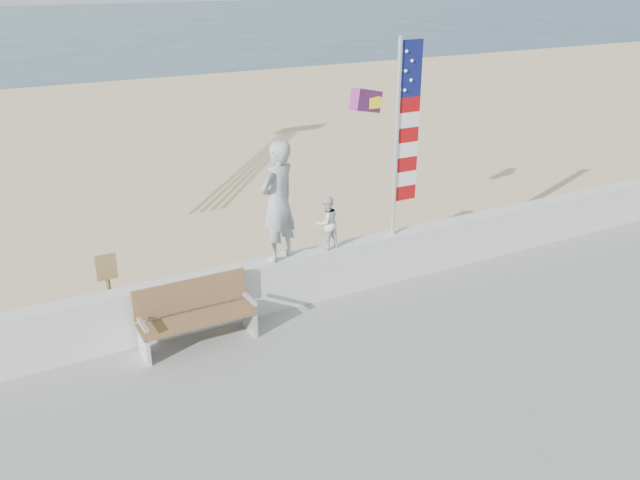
# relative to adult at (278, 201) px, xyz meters

# --- Properties ---
(ground) EXTENTS (220.00, 220.00, 0.00)m
(ground) POSITION_rel_adult_xyz_m (0.47, -2.00, -2.09)
(ground) COLOR #2C4659
(ground) RESTS_ON ground
(sand) EXTENTS (90.00, 40.00, 0.08)m
(sand) POSITION_rel_adult_xyz_m (0.47, 7.00, -2.05)
(sand) COLOR #D3B88C
(sand) RESTS_ON ground
(seawall) EXTENTS (30.00, 0.35, 0.90)m
(seawall) POSITION_rel_adult_xyz_m (0.47, 0.00, -1.46)
(seawall) COLOR silver
(seawall) RESTS_ON boardwalk
(adult) EXTENTS (0.87, 0.75, 2.02)m
(adult) POSITION_rel_adult_xyz_m (0.00, 0.00, 0.00)
(adult) COLOR #95969A
(adult) RESTS_ON seawall
(child) EXTENTS (0.52, 0.44, 0.94)m
(child) POSITION_rel_adult_xyz_m (0.91, 0.00, -0.54)
(child) COLOR silver
(child) RESTS_ON seawall
(bench) EXTENTS (1.80, 0.57, 1.00)m
(bench) POSITION_rel_adult_xyz_m (-1.66, -0.45, -1.40)
(bench) COLOR brown
(bench) RESTS_ON boardwalk
(flag) EXTENTS (0.50, 0.08, 3.50)m
(flag) POSITION_rel_adult_xyz_m (2.42, -0.00, 0.90)
(flag) COLOR silver
(flag) RESTS_ON seawall
(parafoil_kite) EXTENTS (0.87, 0.50, 0.58)m
(parafoil_kite) POSITION_rel_adult_xyz_m (2.95, 1.99, 1.04)
(parafoil_kite) COLOR red
(parafoil_kite) RESTS_ON ground
(sign) EXTENTS (0.32, 0.07, 1.46)m
(sign) POSITION_rel_adult_xyz_m (-2.73, 0.47, -1.14)
(sign) COLOR brown
(sign) RESTS_ON sand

